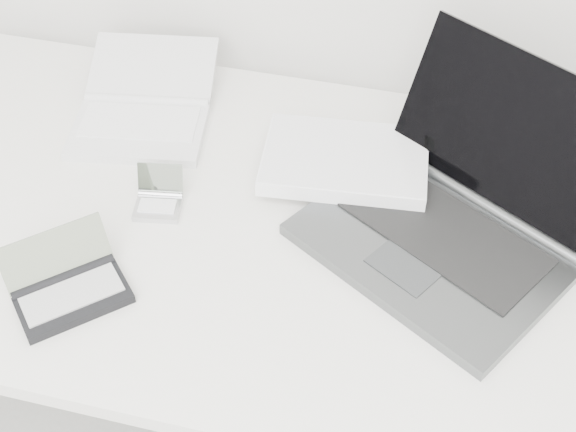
% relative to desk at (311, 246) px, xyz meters
% --- Properties ---
extents(desk, '(1.60, 0.80, 0.73)m').
position_rel_desk_xyz_m(desk, '(0.00, 0.00, 0.00)').
color(desk, white).
rests_on(desk, ground).
extents(laptop_large, '(0.62, 0.53, 0.26)m').
position_rel_desk_xyz_m(laptop_large, '(0.17, 0.07, 0.09)').
color(laptop_large, '#525557').
rests_on(laptop_large, desk).
extents(netbook_open_white, '(0.29, 0.35, 0.07)m').
position_rel_desk_xyz_m(netbook_open_white, '(-0.37, 0.20, 0.06)').
color(netbook_open_white, white).
rests_on(netbook_open_white, desk).
extents(pda_silver, '(0.09, 0.10, 0.06)m').
position_rel_desk_xyz_m(pda_silver, '(-0.26, -0.01, 0.06)').
color(pda_silver, silver).
rests_on(pda_silver, desk).
extents(palmtop_charcoal, '(0.21, 0.21, 0.09)m').
position_rel_desk_xyz_m(palmtop_charcoal, '(-0.33, -0.23, 0.06)').
color(palmtop_charcoal, black).
rests_on(palmtop_charcoal, desk).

